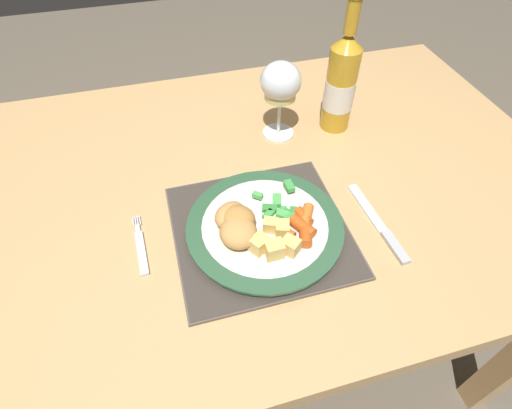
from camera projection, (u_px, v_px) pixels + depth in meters
ground_plane at (236, 339)px, 1.35m from camera, size 6.00×6.00×0.00m
dining_table at (225, 212)px, 0.86m from camera, size 1.42×0.85×0.74m
placemat at (260, 230)px, 0.71m from camera, size 0.31×0.29×0.01m
dinner_plate at (265, 227)px, 0.70m from camera, size 0.28×0.28×0.02m
breaded_croquettes at (236, 223)px, 0.67m from camera, size 0.09×0.11×0.04m
green_beans_pile at (282, 207)px, 0.71m from camera, size 0.08×0.10×0.02m
glazed_carrots at (301, 225)px, 0.68m from camera, size 0.09×0.09×0.02m
fork at (141, 248)px, 0.69m from camera, size 0.02×0.13×0.01m
table_knife at (382, 228)px, 0.72m from camera, size 0.03×0.20×0.01m
wine_glass at (281, 85)px, 0.81m from camera, size 0.09×0.09×0.17m
bottle at (341, 83)px, 0.85m from camera, size 0.07×0.07×0.29m
roast_potatoes at (275, 241)px, 0.65m from camera, size 0.08×0.08×0.03m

